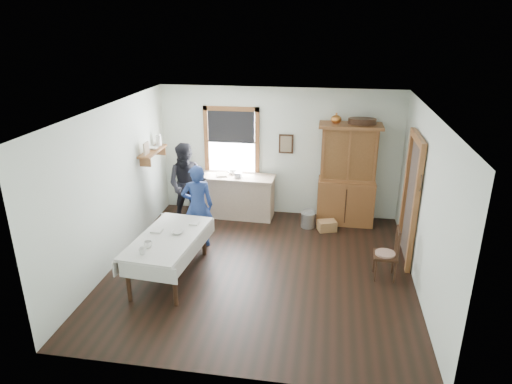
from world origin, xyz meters
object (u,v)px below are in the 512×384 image
work_counter (237,196)px  spindle_chair (386,253)px  figure_dark (188,187)px  pail (308,220)px  woman_blue (198,209)px  wicker_basket (327,226)px  china_hutch (347,175)px  dining_table (169,256)px

work_counter → spindle_chair: size_ratio=1.78×
spindle_chair → figure_dark: bearing=159.9°
pail → figure_dark: (-2.44, -0.19, 0.63)m
work_counter → spindle_chair: (2.86, -2.06, -0.01)m
pail → woman_blue: woman_blue is taller
spindle_chair → wicker_basket: bearing=122.5°
wicker_basket → woman_blue: size_ratio=0.24×
china_hutch → woman_blue: bearing=-151.5°
pail → figure_dark: figure_dark is taller
spindle_chair → woman_blue: (-3.30, 0.62, 0.28)m
dining_table → work_counter: bearing=76.9°
china_hutch → wicker_basket: china_hutch is taller
wicker_basket → woman_blue: woman_blue is taller
dining_table → spindle_chair: spindle_chair is taller
figure_dark → pail: bearing=0.9°
work_counter → dining_table: work_counter is taller
china_hutch → woman_blue: size_ratio=1.43×
dining_table → pail: size_ratio=5.87×
china_hutch → spindle_chair: bearing=-74.0°
china_hutch → spindle_chair: (0.60, -2.09, -0.59)m
china_hutch → dining_table: china_hutch is taller
work_counter → pail: 1.59m
woman_blue → figure_dark: (-0.48, 0.94, 0.06)m
spindle_chair → figure_dark: size_ratio=0.57×
wicker_basket → woman_blue: bearing=-156.7°
work_counter → china_hutch: (2.26, 0.03, 0.59)m
spindle_chair → dining_table: bearing=-169.2°
pail → china_hutch: bearing=25.4°
work_counter → pail: bearing=-9.7°
dining_table → woman_blue: size_ratio=1.24×
pail → wicker_basket: size_ratio=0.87×
dining_table → woman_blue: woman_blue is taller
china_hutch → work_counter: bearing=-179.3°
pail → spindle_chair: bearing=-52.6°
wicker_basket → dining_table: bearing=-139.4°
dining_table → woman_blue: 1.21m
work_counter → pail: work_counter is taller
china_hutch → figure_dark: (-3.17, -0.53, -0.26)m
woman_blue → china_hutch: bearing=-169.5°
spindle_chair → wicker_basket: spindle_chair is taller
china_hutch → pail: bearing=-154.8°
pail → wicker_basket: pail is taller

